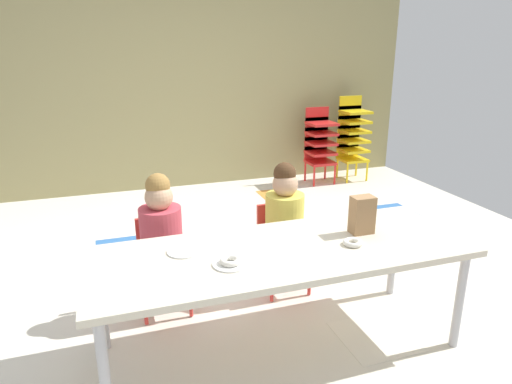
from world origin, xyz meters
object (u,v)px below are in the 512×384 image
object	(u,v)px
paper_plate_near_edge	(230,264)
paper_plate_center_table	(184,251)
paper_bag_brown	(362,215)
kid_chair_red_stack	(320,141)
seated_child_middle_seat	(284,216)
kid_chair_yellow_stack	(352,134)
donut_powdered_on_plate	(230,261)
craft_table	(282,257)
seated_child_near_camera	(161,231)
donut_powdered_loose	(353,243)

from	to	relation	value
paper_plate_near_edge	paper_plate_center_table	bearing A→B (deg)	130.60
paper_bag_brown	paper_plate_center_table	bearing A→B (deg)	175.94
kid_chair_red_stack	paper_plate_near_edge	bearing A→B (deg)	-123.32
seated_child_middle_seat	kid_chair_red_stack	xyz separation A→B (m)	(1.42, 2.34, -0.04)
kid_chair_yellow_stack	donut_powdered_on_plate	size ratio (longest dim) A/B	9.46
seated_child_middle_seat	paper_plate_near_edge	distance (m)	0.90
paper_plate_near_edge	craft_table	bearing A→B (deg)	16.40
seated_child_middle_seat	kid_chair_red_stack	world-z (taller)	seated_child_middle_seat
craft_table	kid_chair_red_stack	world-z (taller)	kid_chair_red_stack
kid_chair_yellow_stack	paper_plate_center_table	bearing A→B (deg)	-133.19
seated_child_near_camera	paper_plate_center_table	distance (m)	0.48
kid_chair_red_stack	paper_plate_center_table	bearing A→B (deg)	-127.87
paper_bag_brown	donut_powdered_loose	xyz separation A→B (m)	(-0.13, -0.14, -0.10)
seated_child_near_camera	kid_chair_yellow_stack	distance (m)	3.57
craft_table	seated_child_near_camera	distance (m)	0.83
paper_plate_near_edge	donut_powdered_on_plate	xyz separation A→B (m)	(0.00, 0.00, 0.02)
seated_child_middle_seat	donut_powdered_loose	bearing A→B (deg)	-79.57
donut_powdered_on_plate	donut_powdered_loose	distance (m)	0.70
kid_chair_red_stack	kid_chair_yellow_stack	xyz separation A→B (m)	(0.45, 0.00, 0.06)
kid_chair_yellow_stack	donut_powdered_loose	world-z (taller)	kid_chair_yellow_stack
paper_bag_brown	paper_plate_near_edge	bearing A→B (deg)	-169.70
kid_chair_red_stack	donut_powdered_on_plate	size ratio (longest dim) A/B	8.37
seated_child_middle_seat	paper_bag_brown	distance (m)	0.63
paper_plate_near_edge	seated_child_near_camera	bearing A→B (deg)	109.96
donut_powdered_loose	seated_child_near_camera	bearing A→B (deg)	144.33
seated_child_middle_seat	paper_plate_center_table	bearing A→B (deg)	-148.30
donut_powdered_on_plate	craft_table	bearing A→B (deg)	16.40
kid_chair_red_stack	donut_powdered_on_plate	bearing A→B (deg)	-123.32
craft_table	seated_child_middle_seat	size ratio (longest dim) A/B	2.24
kid_chair_red_stack	donut_powdered_on_plate	xyz separation A→B (m)	(-1.99, -3.03, 0.12)
paper_plate_near_edge	donut_powdered_loose	size ratio (longest dim) A/B	1.67
seated_child_middle_seat	paper_plate_near_edge	size ratio (longest dim) A/B	5.10
donut_powdered_on_plate	seated_child_near_camera	bearing A→B (deg)	109.96
kid_chair_red_stack	paper_plate_center_table	xyz separation A→B (m)	(-2.18, -2.81, 0.10)
paper_bag_brown	kid_chair_yellow_stack	bearing A→B (deg)	60.73
donut_powdered_on_plate	donut_powdered_loose	world-z (taller)	donut_powdered_on_plate
craft_table	kid_chair_red_stack	bearing A→B (deg)	60.26
seated_child_middle_seat	paper_plate_center_table	world-z (taller)	seated_child_middle_seat
seated_child_near_camera	paper_bag_brown	distance (m)	1.22
donut_powdered_on_plate	donut_powdered_loose	size ratio (longest dim) A/B	1.02
paper_plate_center_table	craft_table	bearing A→B (deg)	-14.54
seated_child_middle_seat	donut_powdered_loose	size ratio (longest dim) A/B	8.51
paper_bag_brown	paper_plate_center_table	distance (m)	1.03
seated_child_near_camera	donut_powdered_on_plate	bearing A→B (deg)	-70.04
seated_child_near_camera	donut_powdered_on_plate	distance (m)	0.74
craft_table	paper_plate_near_edge	size ratio (longest dim) A/B	11.44
kid_chair_red_stack	paper_bag_brown	xyz separation A→B (m)	(-1.16, -2.88, 0.21)
craft_table	paper_bag_brown	bearing A→B (deg)	6.46
donut_powdered_loose	donut_powdered_on_plate	bearing A→B (deg)	-178.88
kid_chair_red_stack	paper_plate_near_edge	xyz separation A→B (m)	(-1.99, -3.03, 0.10)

